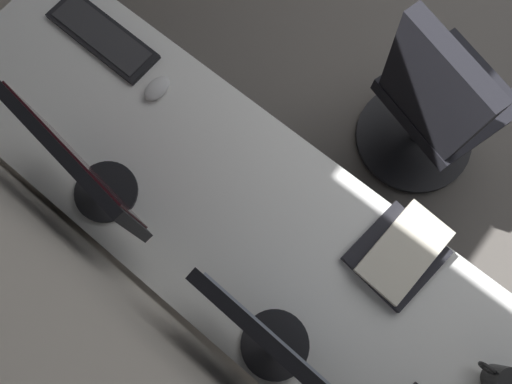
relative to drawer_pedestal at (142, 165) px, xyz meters
name	(u,v)px	position (x,y,z in m)	size (l,w,h in m)	color
desk	(246,227)	(-0.54, -0.03, 0.32)	(2.33, 0.67, 0.73)	white
drawer_pedestal	(142,165)	(0.00, 0.00, 0.00)	(0.40, 0.51, 0.69)	white
monitor_primary	(80,168)	(-0.13, 0.17, 0.62)	(0.48, 0.20, 0.42)	black
monitor_secondary	(280,349)	(-0.83, 0.20, 0.65)	(0.50, 0.20, 0.47)	black
keyboard_main	(102,36)	(0.27, -0.22, 0.39)	(0.42, 0.14, 0.02)	black
mouse_main	(157,88)	(-0.02, -0.19, 0.40)	(0.06, 0.10, 0.03)	silver
book_stack_near	(400,254)	(-0.96, -0.24, 0.40)	(0.25, 0.30, 0.05)	black
coffee_mug	(503,381)	(-1.38, -0.12, 0.43)	(0.13, 0.09, 0.10)	black
office_chair	(433,108)	(-0.78, -0.90, 0.11)	(0.56, 0.60, 0.97)	black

